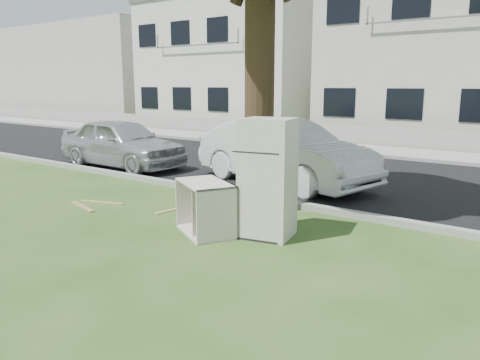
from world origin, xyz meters
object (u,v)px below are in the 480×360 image
Objects in this scene: cabinet at (206,208)px; car_center at (283,152)px; car_left at (122,143)px; fridge at (268,178)px.

car_center is (-0.95, 4.00, 0.35)m from cabinet.
car_left reaches higher than cabinet.
fridge reaches higher than car_left.
cabinet is at bearing -118.23° from car_left.
cabinet is 0.26× the size of car_left.
car_center is (-1.83, 3.53, -0.16)m from fridge.
car_left is (-5.94, 3.28, 0.28)m from cabinet.
fridge is at bearing 57.57° from cabinet.
fridge is 3.98m from car_center.
car_center is at bearing -81.13° from car_left.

